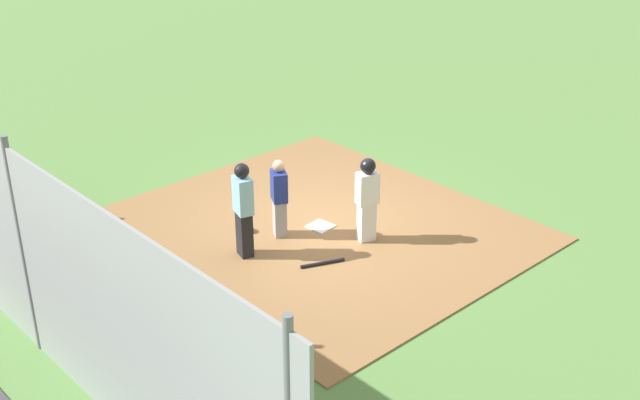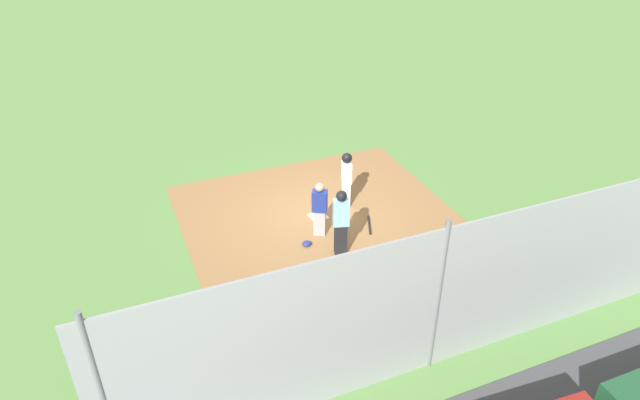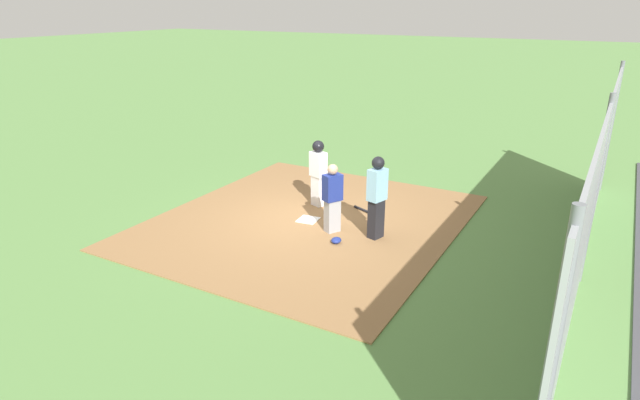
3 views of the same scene
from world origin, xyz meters
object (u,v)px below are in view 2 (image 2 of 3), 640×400
object	(u,v)px
umpire	(341,221)
runner	(346,176)
baseball_bat	(369,225)
catcher	(320,209)
catcher_mask	(307,244)
home_plate	(318,216)

from	to	relation	value
umpire	runner	bearing A→B (deg)	-12.31
runner	baseball_bat	xyz separation A→B (m)	(0.13, -1.22, -0.89)
catcher	catcher_mask	xyz separation A→B (m)	(-0.50, -0.36, -0.71)
umpire	catcher_mask	distance (m)	1.24
catcher	baseball_bat	size ratio (longest dim) A/B	1.86
runner	catcher_mask	world-z (taller)	runner
runner	baseball_bat	distance (m)	1.52
baseball_bat	catcher_mask	distance (m)	1.87
home_plate	catcher	world-z (taller)	catcher
catcher_mask	runner	bearing A→B (deg)	39.14
catcher	runner	bearing A→B (deg)	-20.62
catcher	catcher_mask	bearing A→B (deg)	154.94
runner	catcher_mask	xyz separation A→B (m)	(-1.73, -1.41, -0.86)
home_plate	catcher_mask	size ratio (longest dim) A/B	1.83
runner	catcher	bearing A→B (deg)	59.59
home_plate	umpire	distance (m)	1.95
umpire	baseball_bat	xyz separation A→B (m)	(1.20, 0.77, -0.90)
catcher	runner	xyz separation A→B (m)	(1.23, 1.04, 0.15)
umpire	catcher_mask	world-z (taller)	umpire
catcher	baseball_bat	bearing A→B (deg)	-68.43
baseball_bat	catcher_mask	world-z (taller)	catcher_mask
runner	baseball_bat	bearing A→B (deg)	115.44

